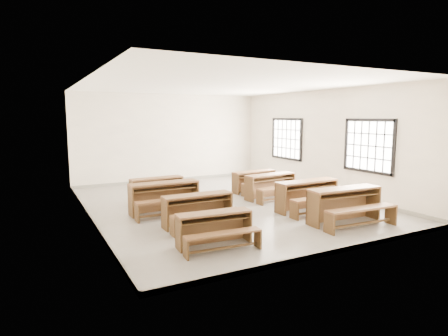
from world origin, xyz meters
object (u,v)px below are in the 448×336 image
desk_set_3 (157,188)px  desk_set_4 (346,203)px  desk_set_5 (308,193)px  desk_set_0 (215,227)px  desk_set_1 (199,208)px  desk_set_7 (255,180)px  desk_set_6 (271,184)px  desk_set_2 (165,195)px

desk_set_3 → desk_set_4: 5.11m
desk_set_3 → desk_set_5: bearing=-46.0°
desk_set_0 → desk_set_1: size_ratio=0.94×
desk_set_4 → desk_set_5: 1.26m
desk_set_1 → desk_set_4: size_ratio=0.85×
desk_set_7 → desk_set_3: bearing=171.6°
desk_set_4 → desk_set_6: 2.88m
desk_set_0 → desk_set_6: (3.27, 2.87, 0.05)m
desk_set_2 → desk_set_5: size_ratio=0.99×
desk_set_0 → desk_set_7: size_ratio=0.94×
desk_set_0 → desk_set_4: desk_set_4 is taller
desk_set_0 → desk_set_5: size_ratio=0.84×
desk_set_0 → desk_set_1: (0.26, 1.33, 0.04)m
desk_set_3 → desk_set_5: (3.05, -2.84, 0.06)m
desk_set_1 → desk_set_6: size_ratio=0.93×
desk_set_5 → desk_set_4: bearing=-90.7°
desk_set_0 → desk_set_6: 4.35m
desk_set_3 → desk_set_2: bearing=-103.1°
desk_set_4 → desk_set_6: size_ratio=1.08×
desk_set_3 → desk_set_4: bearing=-56.3°
desk_set_2 → desk_set_7: (3.40, 1.20, -0.06)m
desk_set_1 → desk_set_7: bearing=39.7°
desk_set_4 → desk_set_7: desk_set_4 is taller
desk_set_4 → desk_set_7: size_ratio=1.18×
desk_set_1 → desk_set_2: 1.42m
desk_set_1 → desk_set_5: size_ratio=0.90×
desk_set_7 → desk_set_4: bearing=-96.8°
desk_set_1 → desk_set_6: (3.01, 1.54, 0.01)m
desk_set_0 → desk_set_7: (3.37, 3.92, 0.02)m
desk_set_1 → desk_set_0: bearing=-101.1°
desk_set_0 → desk_set_4: size_ratio=0.80×
desk_set_0 → desk_set_4: 3.27m
desk_set_3 → desk_set_6: 3.29m
desk_set_0 → desk_set_6: desk_set_6 is taller
desk_set_6 → desk_set_7: (0.10, 1.06, -0.03)m
desk_set_4 → desk_set_0: bearing=-176.8°
desk_set_1 → desk_set_2: (-0.29, 1.39, 0.04)m
desk_set_5 → desk_set_6: 1.62m
desk_set_4 → desk_set_1: bearing=159.4°
desk_set_2 → desk_set_6: (3.30, 0.15, -0.03)m
desk_set_7 → desk_set_1: bearing=-145.7°
desk_set_1 → desk_set_7: (3.11, 2.59, -0.02)m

